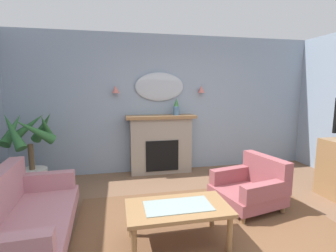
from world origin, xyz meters
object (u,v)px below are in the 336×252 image
(wall_sconce_left, at_px, (116,89))
(armchair_by_coffee_table, at_px, (252,185))
(wall_sconce_right, at_px, (201,89))
(coffee_table, at_px, (178,211))
(wall_mirror, at_px, (159,87))
(potted_plant_corner_palm, at_px, (31,151))
(floral_couch, at_px, (20,215))
(fireplace, at_px, (161,145))
(mantel_vase_right, at_px, (176,107))

(wall_sconce_left, xyz_separation_m, armchair_by_coffee_table, (1.87, -1.77, -1.35))
(wall_sconce_right, xyz_separation_m, coffee_table, (-1.09, -2.42, -1.28))
(wall_mirror, bearing_deg, wall_sconce_right, -3.37)
(potted_plant_corner_palm, bearing_deg, wall_sconce_right, 11.34)
(wall_mirror, height_order, potted_plant_corner_palm, wall_mirror)
(wall_mirror, height_order, wall_sconce_left, wall_mirror)
(floral_couch, height_order, armchair_by_coffee_table, floral_couch)
(wall_sconce_left, height_order, wall_sconce_right, same)
(fireplace, distance_m, coffee_table, 2.35)
(mantel_vase_right, relative_size, wall_sconce_right, 2.37)
(wall_sconce_left, xyz_separation_m, coffee_table, (0.61, -2.42, -1.28))
(coffee_table, bearing_deg, potted_plant_corner_palm, 137.28)
(mantel_vase_right, bearing_deg, wall_sconce_right, 12.31)
(wall_sconce_left, bearing_deg, armchair_by_coffee_table, -43.44)
(fireplace, relative_size, armchair_by_coffee_table, 1.41)
(fireplace, xyz_separation_m, coffee_table, (-0.24, -2.33, -0.19))
(fireplace, xyz_separation_m, floral_couch, (-1.92, -1.94, -0.25))
(wall_sconce_left, distance_m, armchair_by_coffee_table, 2.91)
(wall_sconce_right, height_order, floral_couch, wall_sconce_right)
(wall_sconce_left, bearing_deg, potted_plant_corner_palm, -155.63)
(armchair_by_coffee_table, distance_m, potted_plant_corner_palm, 3.44)
(coffee_table, height_order, armchair_by_coffee_table, armchair_by_coffee_table)
(wall_mirror, xyz_separation_m, coffee_table, (-0.24, -2.47, -1.33))
(floral_couch, bearing_deg, fireplace, 45.36)
(armchair_by_coffee_table, xyz_separation_m, potted_plant_corner_palm, (-3.22, 1.16, 0.38))
(wall_sconce_right, bearing_deg, floral_couch, -143.70)
(floral_couch, bearing_deg, mantel_vase_right, 40.79)
(coffee_table, bearing_deg, armchair_by_coffee_table, 27.47)
(armchair_by_coffee_table, bearing_deg, floral_couch, -174.90)
(wall_sconce_left, relative_size, coffee_table, 0.13)
(wall_mirror, distance_m, coffee_table, 2.82)
(floral_couch, bearing_deg, potted_plant_corner_palm, 101.29)
(wall_mirror, xyz_separation_m, wall_sconce_left, (-0.85, -0.05, -0.05))
(coffee_table, height_order, floral_couch, floral_couch)
(mantel_vase_right, relative_size, potted_plant_corner_palm, 0.25)
(fireplace, bearing_deg, mantel_vase_right, -5.39)
(wall_sconce_right, bearing_deg, mantel_vase_right, -167.69)
(wall_mirror, height_order, wall_sconce_right, wall_mirror)
(wall_sconce_left, relative_size, floral_couch, 0.08)
(fireplace, height_order, potted_plant_corner_palm, potted_plant_corner_palm)
(coffee_table, bearing_deg, wall_sconce_left, 104.18)
(armchair_by_coffee_table, bearing_deg, potted_plant_corner_palm, 160.21)
(mantel_vase_right, distance_m, wall_sconce_left, 1.21)
(floral_couch, xyz_separation_m, armchair_by_coffee_table, (2.94, 0.26, -0.01))
(mantel_vase_right, height_order, wall_sconce_right, wall_sconce_right)
(fireplace, bearing_deg, wall_mirror, 90.00)
(coffee_table, relative_size, armchair_by_coffee_table, 1.14)
(potted_plant_corner_palm, bearing_deg, mantel_vase_right, 11.12)
(coffee_table, bearing_deg, wall_mirror, 84.51)
(fireplace, xyz_separation_m, armchair_by_coffee_table, (1.02, -1.68, -0.27))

